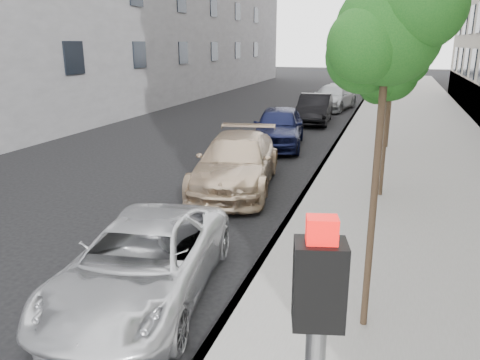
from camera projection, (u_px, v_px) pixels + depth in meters
The scene contains 11 objects.
ground at pixel (123, 349), 6.62m from camera, with size 160.00×160.00×0.00m, color black.
sidewalk at pixel (410, 116), 27.19m from camera, with size 6.40×72.00×0.14m, color gray.
curb at pixel (355, 114), 28.12m from camera, with size 0.15×72.00×0.14m, color #9E9B93.
tree_near at pixel (390, 32), 5.81m from camera, with size 1.68×1.48×4.99m.
tree_mid at pixel (392, 73), 11.98m from camera, with size 1.74×1.54×4.13m.
tree_far at pixel (397, 31), 17.58m from camera, with size 1.75×1.55×5.31m.
minivan at pixel (143, 262), 7.79m from camera, with size 2.19×4.74×1.32m, color silver.
suv at pixel (236, 162), 13.83m from camera, with size 2.18×5.36×1.56m, color beige.
sedan_blue at pixel (279, 127), 19.39m from camera, with size 1.95×4.85×1.65m, color #111538.
sedan_black at pixel (315, 109), 25.11m from camera, with size 1.62×4.64×1.53m, color black.
sedan_rear at pixel (333, 97), 30.15m from camera, with size 2.18×5.36×1.56m, color #9A9EA2.
Camera 1 is at (3.35, -4.87, 4.17)m, focal length 35.00 mm.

